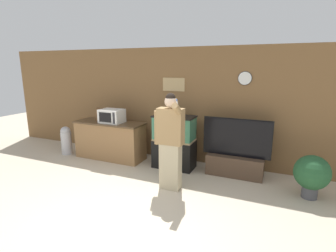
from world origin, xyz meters
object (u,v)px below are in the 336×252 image
(tv_on_stand, at_px, (235,159))
(trash_bin, at_px, (66,140))
(knife_block, at_px, (98,116))
(microwave, at_px, (112,116))
(potted_plant, at_px, (312,174))
(person_standing, at_px, (170,140))
(aquarium_on_stand, at_px, (174,142))
(counter_island, at_px, (110,140))

(tv_on_stand, distance_m, trash_bin, 4.15)
(tv_on_stand, bearing_deg, knife_block, -177.39)
(microwave, xyz_separation_m, potted_plant, (4.17, -0.27, -0.61))
(microwave, relative_size, person_standing, 0.30)
(aquarium_on_stand, height_order, person_standing, person_standing)
(knife_block, distance_m, tv_on_stand, 3.31)
(potted_plant, bearing_deg, counter_island, 175.99)
(knife_block, height_order, trash_bin, knife_block)
(aquarium_on_stand, distance_m, person_standing, 1.08)
(microwave, distance_m, tv_on_stand, 2.93)
(trash_bin, bearing_deg, potted_plant, -1.07)
(knife_block, xyz_separation_m, trash_bin, (-0.90, -0.19, -0.65))
(counter_island, distance_m, trash_bin, 1.22)
(counter_island, distance_m, tv_on_stand, 2.94)
(tv_on_stand, bearing_deg, trash_bin, -175.34)
(counter_island, relative_size, tv_on_stand, 1.26)
(knife_block, xyz_separation_m, aquarium_on_stand, (1.94, 0.06, -0.44))
(person_standing, distance_m, potted_plant, 2.44)
(aquarium_on_stand, bearing_deg, counter_island, -178.01)
(person_standing, bearing_deg, trash_bin, 167.09)
(potted_plant, bearing_deg, tv_on_stand, 161.72)
(aquarium_on_stand, relative_size, person_standing, 0.66)
(counter_island, bearing_deg, person_standing, -25.20)
(person_standing, bearing_deg, aquarium_on_stand, 107.95)
(counter_island, relative_size, microwave, 3.22)
(tv_on_stand, bearing_deg, microwave, -176.61)
(counter_island, distance_m, microwave, 0.61)
(potted_plant, distance_m, trash_bin, 5.47)
(counter_island, height_order, knife_block, knife_block)
(counter_island, bearing_deg, potted_plant, -4.01)
(counter_island, height_order, trash_bin, counter_island)
(counter_island, xyz_separation_m, person_standing, (1.96, -0.92, 0.46))
(counter_island, xyz_separation_m, aquarium_on_stand, (1.64, 0.06, 0.13))
(person_standing, height_order, trash_bin, person_standing)
(microwave, relative_size, knife_block, 1.57)
(aquarium_on_stand, relative_size, potted_plant, 1.55)
(person_standing, height_order, potted_plant, person_standing)
(knife_block, bearing_deg, potted_plant, -3.65)
(tv_on_stand, relative_size, potted_plant, 1.81)
(microwave, distance_m, knife_block, 0.41)
(microwave, bearing_deg, aquarium_on_stand, 3.14)
(tv_on_stand, xyz_separation_m, person_standing, (-0.98, -1.06, 0.56))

